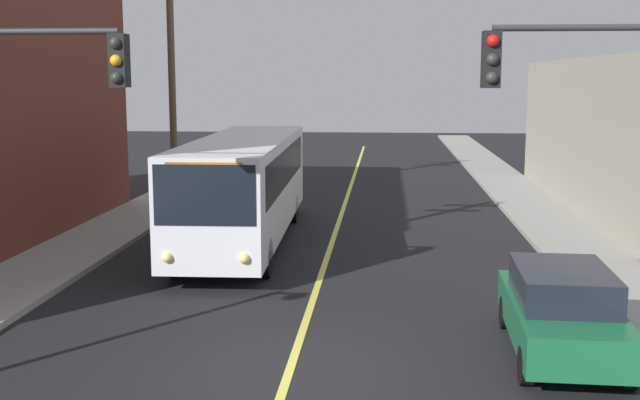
{
  "coord_description": "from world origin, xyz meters",
  "views": [
    {
      "loc": [
        1.6,
        -12.87,
        4.98
      ],
      "look_at": [
        0.0,
        6.32,
        2.0
      ],
      "focal_mm": 44.43,
      "sensor_mm": 36.0,
      "label": 1
    }
  ],
  "objects_px": {
    "city_bus": "(245,184)",
    "traffic_signal_left_corner": "(22,113)",
    "parked_car_green": "(562,310)",
    "utility_pole_mid": "(171,38)",
    "traffic_signal_right_corner": "(601,116)"
  },
  "relations": [
    {
      "from": "city_bus",
      "to": "traffic_signal_left_corner",
      "type": "xyz_separation_m",
      "value": [
        -2.78,
        -8.59,
        2.49
      ]
    },
    {
      "from": "city_bus",
      "to": "traffic_signal_left_corner",
      "type": "distance_m",
      "value": 9.36
    },
    {
      "from": "city_bus",
      "to": "parked_car_green",
      "type": "bearing_deg",
      "value": -51.45
    },
    {
      "from": "utility_pole_mid",
      "to": "traffic_signal_right_corner",
      "type": "relative_size",
      "value": 1.94
    },
    {
      "from": "utility_pole_mid",
      "to": "traffic_signal_left_corner",
      "type": "height_order",
      "value": "utility_pole_mid"
    },
    {
      "from": "city_bus",
      "to": "traffic_signal_left_corner",
      "type": "bearing_deg",
      "value": -107.93
    },
    {
      "from": "utility_pole_mid",
      "to": "traffic_signal_left_corner",
      "type": "distance_m",
      "value": 16.41
    },
    {
      "from": "traffic_signal_left_corner",
      "to": "traffic_signal_right_corner",
      "type": "height_order",
      "value": "same"
    },
    {
      "from": "parked_car_green",
      "to": "traffic_signal_right_corner",
      "type": "relative_size",
      "value": 0.74
    },
    {
      "from": "traffic_signal_right_corner",
      "to": "parked_car_green",
      "type": "bearing_deg",
      "value": -147.6
    },
    {
      "from": "city_bus",
      "to": "parked_car_green",
      "type": "height_order",
      "value": "city_bus"
    },
    {
      "from": "parked_car_green",
      "to": "utility_pole_mid",
      "type": "height_order",
      "value": "utility_pole_mid"
    },
    {
      "from": "parked_car_green",
      "to": "utility_pole_mid",
      "type": "xyz_separation_m",
      "value": [
        -11.66,
        16.93,
        5.66
      ]
    },
    {
      "from": "parked_car_green",
      "to": "traffic_signal_left_corner",
      "type": "bearing_deg",
      "value": 175.92
    },
    {
      "from": "traffic_signal_left_corner",
      "to": "city_bus",
      "type": "bearing_deg",
      "value": 72.07
    }
  ]
}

